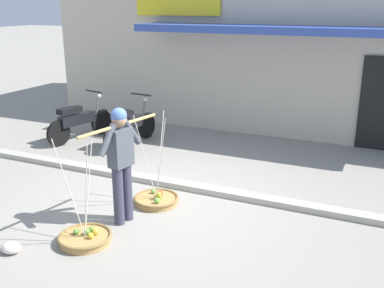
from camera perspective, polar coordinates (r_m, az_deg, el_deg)
ground_plane at (r=7.23m, az=-4.40°, el=-7.42°), size 90.00×90.00×0.00m
sidewalk_curb at (r=7.77m, az=-1.93°, el=-5.12°), size 20.00×0.24×0.10m
fruit_vendor at (r=6.32m, az=-9.03°, el=-1.79°), size 0.32×1.47×1.70m
fruit_basket_left_side at (r=7.16m, az=-4.54°, el=-7.01°), size 0.72×0.72×1.45m
fruit_basket_right_side at (r=6.23m, az=-13.43°, el=-11.49°), size 0.72×0.72×1.45m
motorcycle_nearest_shop at (r=10.61m, az=-14.17°, el=2.86°), size 0.62×1.79×1.09m
motorcycle_second_in_row at (r=9.99m, az=-7.97°, el=2.33°), size 0.54×1.82×1.09m
storefront_building at (r=12.78m, az=15.63°, el=12.69°), size 13.00×6.00×4.20m
plastic_litter_bag at (r=6.28m, az=-22.05°, el=-12.13°), size 0.28×0.22×0.14m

